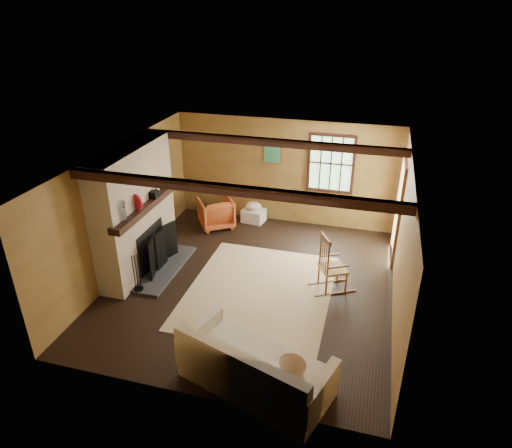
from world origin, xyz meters
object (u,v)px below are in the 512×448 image
(rocking_chair, at_px, (331,267))
(sofa, at_px, (254,371))
(fireplace, at_px, (137,215))
(laundry_basket, at_px, (254,216))
(armchair, at_px, (216,213))

(rocking_chair, relative_size, sofa, 0.49)
(fireplace, height_order, rocking_chair, fireplace)
(laundry_basket, bearing_deg, armchair, -148.61)
(fireplace, relative_size, rocking_chair, 2.20)
(rocking_chair, relative_size, laundry_basket, 2.18)
(rocking_chair, distance_m, laundry_basket, 3.11)
(sofa, bearing_deg, fireplace, 159.08)
(fireplace, distance_m, armchair, 2.32)
(rocking_chair, xyz_separation_m, armchair, (-2.83, 1.83, -0.12))
(laundry_basket, xyz_separation_m, armchair, (-0.76, -0.46, 0.19))
(sofa, bearing_deg, rocking_chair, 93.70)
(laundry_basket, bearing_deg, rocking_chair, -47.93)
(armchair, bearing_deg, rocking_chair, 112.03)
(laundry_basket, relative_size, armchair, 0.67)
(laundry_basket, bearing_deg, fireplace, -121.75)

